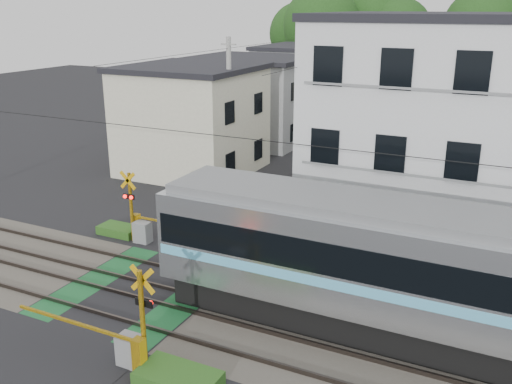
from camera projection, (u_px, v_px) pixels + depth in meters
The scene contains 11 objects.
ground at pixel (139, 291), 20.07m from camera, with size 120.00×120.00×0.00m, color black.
track_bed at pixel (138, 290), 20.06m from camera, with size 120.00×120.00×0.14m.
crossing_signal_near at pixel (131, 344), 15.65m from camera, with size 4.74×0.65×3.09m.
crossing_signal_far at pixel (141, 226), 24.05m from camera, with size 4.74×0.65×3.09m.
apartment_block at pixel (445, 132), 23.15m from camera, with size 10.20×8.36×9.30m.
houses_row at pixel (360, 98), 41.06m from camera, with size 22.07×31.35×6.80m.
tree_hill at pixel (416, 42), 59.87m from camera, with size 40.00×13.96×11.95m.
catenary at pixel (299, 219), 16.43m from camera, with size 60.00×5.04×7.00m.
utility_poles at pixel (330, 90), 38.86m from camera, with size 7.90×42.00×8.00m.
pedestrian at pixel (382, 124), 44.41m from camera, with size 0.58×0.38×1.60m, color #282B32.
weed_patches at pixel (179, 298), 19.20m from camera, with size 10.25×8.80×0.40m.
Camera 1 is at (11.65, -14.31, 9.56)m, focal length 40.00 mm.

